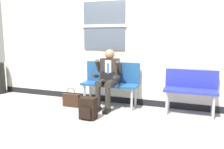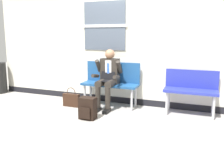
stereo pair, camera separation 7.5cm
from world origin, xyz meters
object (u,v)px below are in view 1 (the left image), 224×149
Objects in this scene: bench_with_person at (111,80)px; handbag at (71,100)px; person_seated at (108,77)px; backpack at (88,109)px; bench_empty at (191,88)px.

bench_with_person is 2.91× the size of handbag.
handbag is (-0.78, -0.22, -0.53)m from person_seated.
backpack is 0.96× the size of handbag.
person_seated is (-1.69, -0.19, 0.15)m from bench_empty.
bench_with_person is 0.98m from handbag.
bench_empty is 0.80× the size of person_seated.
person_seated is (0.00, -0.20, 0.11)m from bench_with_person.
bench_empty is at bearing 28.88° from backpack.
bench_with_person is 3.04× the size of backpack.
bench_with_person reaches higher than backpack.
bench_empty is 2.35× the size of handbag.
person_seated reaches higher than bench_with_person.
bench_empty is at bearing -0.35° from bench_with_person.
bench_empty is at bearing 9.58° from handbag.
bench_with_person is at bearing 90.00° from person_seated.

